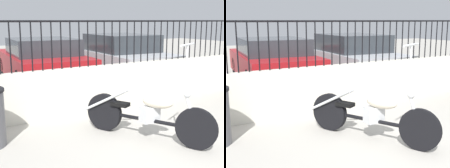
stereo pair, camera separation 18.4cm
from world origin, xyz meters
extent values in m
plane|color=#ADA89E|center=(0.00, 0.00, 0.00)|extent=(40.00, 40.00, 0.00)
cube|color=beige|center=(0.00, 2.24, 0.45)|extent=(8.45, 0.18, 0.90)
cylinder|color=black|center=(-1.56, 2.24, 1.34)|extent=(0.02, 0.02, 0.89)
cylinder|color=black|center=(-1.38, 2.24, 1.34)|extent=(0.02, 0.02, 0.89)
cylinder|color=black|center=(-1.19, 2.24, 1.34)|extent=(0.02, 0.02, 0.89)
cylinder|color=black|center=(-1.01, 2.24, 1.34)|extent=(0.02, 0.02, 0.89)
cylinder|color=black|center=(-0.83, 2.24, 1.34)|extent=(0.02, 0.02, 0.89)
cylinder|color=black|center=(-0.64, 2.24, 1.34)|extent=(0.02, 0.02, 0.89)
cylinder|color=black|center=(-0.46, 2.24, 1.34)|extent=(0.02, 0.02, 0.89)
cylinder|color=black|center=(-0.28, 2.24, 1.34)|extent=(0.02, 0.02, 0.89)
cylinder|color=black|center=(-0.09, 2.24, 1.34)|extent=(0.02, 0.02, 0.89)
cylinder|color=black|center=(0.09, 2.24, 1.34)|extent=(0.02, 0.02, 0.89)
cylinder|color=black|center=(0.28, 2.24, 1.34)|extent=(0.02, 0.02, 0.89)
cylinder|color=black|center=(0.46, 2.24, 1.34)|extent=(0.02, 0.02, 0.89)
cylinder|color=black|center=(0.64, 2.24, 1.34)|extent=(0.02, 0.02, 0.89)
cylinder|color=black|center=(0.83, 2.24, 1.34)|extent=(0.02, 0.02, 0.89)
cylinder|color=black|center=(1.01, 2.24, 1.34)|extent=(0.02, 0.02, 0.89)
cylinder|color=black|center=(1.19, 2.24, 1.34)|extent=(0.02, 0.02, 0.89)
cylinder|color=black|center=(1.38, 2.24, 1.34)|extent=(0.02, 0.02, 0.89)
cylinder|color=black|center=(1.56, 2.24, 1.34)|extent=(0.02, 0.02, 0.89)
cylinder|color=black|center=(1.75, 2.24, 1.34)|extent=(0.02, 0.02, 0.89)
cylinder|color=black|center=(1.93, 2.24, 1.34)|extent=(0.02, 0.02, 0.89)
cylinder|color=black|center=(2.11, 2.24, 1.34)|extent=(0.02, 0.02, 0.89)
cylinder|color=black|center=(2.30, 2.24, 1.34)|extent=(0.02, 0.02, 0.89)
cylinder|color=black|center=(2.48, 2.24, 1.34)|extent=(0.02, 0.02, 0.89)
cylinder|color=black|center=(2.66, 2.24, 1.34)|extent=(0.02, 0.02, 0.89)
cylinder|color=black|center=(2.85, 2.24, 1.34)|extent=(0.02, 0.02, 0.89)
cylinder|color=black|center=(3.03, 2.24, 1.34)|extent=(0.02, 0.02, 0.89)
cylinder|color=black|center=(3.22, 2.24, 1.34)|extent=(0.02, 0.02, 0.89)
cylinder|color=black|center=(3.40, 2.24, 1.34)|extent=(0.02, 0.02, 0.89)
cylinder|color=black|center=(3.58, 2.24, 1.34)|extent=(0.02, 0.02, 0.89)
cylinder|color=black|center=(3.77, 2.24, 1.34)|extent=(0.02, 0.02, 0.89)
cylinder|color=black|center=(0.00, 2.24, 1.77)|extent=(8.45, 0.04, 0.04)
cylinder|color=black|center=(0.28, -0.22, 0.30)|extent=(0.31, 0.57, 0.60)
cylinder|color=black|center=(-0.38, 1.15, 0.30)|extent=(0.35, 0.60, 0.61)
cylinder|color=black|center=(-0.05, 0.47, 0.30)|extent=(0.66, 1.29, 0.06)
cube|color=silver|center=(-0.03, 0.42, 0.40)|extent=(0.28, 0.18, 0.24)
ellipsoid|color=beige|center=(0.02, 0.31, 0.60)|extent=(0.39, 0.52, 0.18)
cube|color=black|center=(-0.25, 0.88, 0.48)|extent=(0.27, 0.32, 0.06)
cylinder|color=silver|center=(0.24, -0.14, 0.55)|extent=(0.14, 0.22, 0.51)
sphere|color=silver|center=(0.21, -0.09, 0.78)|extent=(0.11, 0.11, 0.11)
cylinder|color=silver|center=(0.20, -0.06, 1.13)|extent=(0.03, 0.03, 0.66)
cylinder|color=silver|center=(0.20, -0.06, 1.46)|extent=(0.48, 0.25, 0.03)
cylinder|color=silver|center=(-0.43, 1.08, 0.52)|extent=(0.37, 0.71, 0.43)
cylinder|color=silver|center=(-0.30, 1.14, 0.52)|extent=(0.37, 0.71, 0.43)
cylinder|color=black|center=(-0.65, 6.75, 0.32)|extent=(0.17, 0.65, 0.64)
cylinder|color=black|center=(1.09, 6.59, 0.32)|extent=(0.17, 0.65, 0.64)
cylinder|color=black|center=(-0.88, 4.23, 0.32)|extent=(0.17, 0.65, 0.64)
cylinder|color=black|center=(0.85, 4.07, 0.32)|extent=(0.17, 0.65, 0.64)
cube|color=#AD191E|center=(0.10, 5.41, 0.55)|extent=(2.22, 4.24, 0.62)
cube|color=#2D3338|center=(0.08, 5.21, 1.08)|extent=(1.84, 2.11, 0.44)
cylinder|color=black|center=(1.85, 6.79, 0.32)|extent=(0.16, 0.65, 0.64)
cylinder|color=black|center=(3.59, 6.66, 0.32)|extent=(0.16, 0.65, 0.64)
cylinder|color=black|center=(1.65, 3.97, 0.32)|extent=(0.16, 0.65, 0.64)
cylinder|color=black|center=(3.39, 3.85, 0.32)|extent=(0.16, 0.65, 0.64)
cube|color=#B7BABF|center=(2.62, 5.32, 0.54)|extent=(2.19, 4.67, 0.59)
cube|color=#2D3338|center=(2.60, 5.09, 1.09)|extent=(1.83, 2.30, 0.52)
camera|label=1|loc=(-2.93, -3.07, 1.78)|focal=50.00mm
camera|label=2|loc=(-2.77, -3.16, 1.78)|focal=50.00mm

